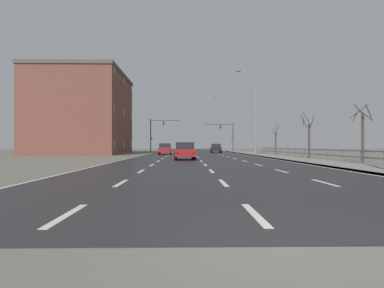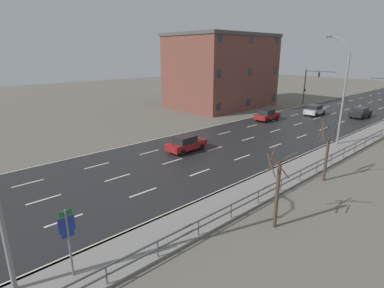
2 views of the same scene
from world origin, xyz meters
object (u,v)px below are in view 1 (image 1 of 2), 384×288
(car_far_left, at_px, (185,151))
(brick_building, at_px, (83,113))
(car_distant, at_px, (185,148))
(traffic_signal_left, at_px, (156,130))
(street_lamp_midground, at_px, (254,114))
(car_mid_centre, at_px, (216,148))
(car_far_right, at_px, (165,149))
(street_lamp_distant, at_px, (226,125))
(traffic_signal_right, at_px, (228,133))

(car_far_left, distance_m, brick_building, 27.36)
(car_distant, xyz_separation_m, brick_building, (-15.52, -4.38, 5.33))
(traffic_signal_left, bearing_deg, brick_building, -127.94)
(street_lamp_midground, height_order, car_mid_centre, street_lamp_midground)
(car_distant, bearing_deg, street_lamp_midground, -57.73)
(car_far_right, height_order, car_mid_centre, same)
(street_lamp_midground, height_order, car_far_left, street_lamp_midground)
(street_lamp_midground, bearing_deg, brick_building, 160.05)
(street_lamp_midground, height_order, street_lamp_distant, street_lamp_distant)
(car_far_right, relative_size, car_mid_centre, 1.01)
(car_far_right, relative_size, car_distant, 1.01)
(street_lamp_midground, bearing_deg, traffic_signal_left, 123.45)
(car_distant, distance_m, brick_building, 16.98)
(car_mid_centre, height_order, car_far_left, same)
(traffic_signal_left, relative_size, car_far_right, 1.51)
(street_lamp_midground, relative_size, street_lamp_distant, 0.92)
(car_mid_centre, distance_m, brick_building, 22.85)
(traffic_signal_left, bearing_deg, car_far_left, -80.97)
(traffic_signal_right, relative_size, car_far_right, 1.34)
(car_far_right, bearing_deg, brick_building, 159.50)
(car_distant, bearing_deg, street_lamp_distant, 60.90)
(car_far_right, relative_size, brick_building, 0.24)
(street_lamp_distant, bearing_deg, car_distant, -117.60)
(traffic_signal_right, xyz_separation_m, car_far_right, (-10.99, -18.04, -2.94))
(car_distant, distance_m, car_far_left, 26.26)
(street_lamp_distant, height_order, car_far_right, street_lamp_distant)
(traffic_signal_left, relative_size, car_mid_centre, 1.52)
(car_far_right, relative_size, car_far_left, 1.00)
(car_far_right, bearing_deg, street_lamp_midground, -24.03)
(brick_building, bearing_deg, traffic_signal_right, 30.24)
(street_lamp_distant, xyz_separation_m, car_far_left, (-8.80, -43.15, -4.94))
(car_far_right, xyz_separation_m, car_distant, (2.76, 8.59, 0.00))
(car_far_left, bearing_deg, car_far_right, 96.58)
(car_mid_centre, bearing_deg, car_distant, -148.58)
(street_lamp_midground, height_order, car_distant, street_lamp_midground)
(street_lamp_distant, height_order, car_mid_centre, street_lamp_distant)
(traffic_signal_right, height_order, car_distant, traffic_signal_right)
(street_lamp_distant, distance_m, car_far_right, 28.42)
(traffic_signal_left, height_order, car_far_left, traffic_signal_left)
(street_lamp_distant, xyz_separation_m, car_distant, (-8.83, -16.89, -4.94))
(traffic_signal_right, xyz_separation_m, car_distant, (-8.22, -9.46, -2.94))
(traffic_signal_left, relative_size, brick_building, 0.37)
(street_lamp_midground, distance_m, car_mid_centre, 17.28)
(car_distant, height_order, car_far_left, same)
(street_lamp_midground, distance_m, brick_building, 25.93)
(car_far_right, distance_m, car_distant, 9.02)
(street_lamp_distant, height_order, traffic_signal_right, street_lamp_distant)
(car_mid_centre, xyz_separation_m, brick_building, (-20.92, -7.49, 5.33))
(car_far_left, bearing_deg, car_distant, 87.66)
(traffic_signal_left, bearing_deg, car_mid_centre, -26.24)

